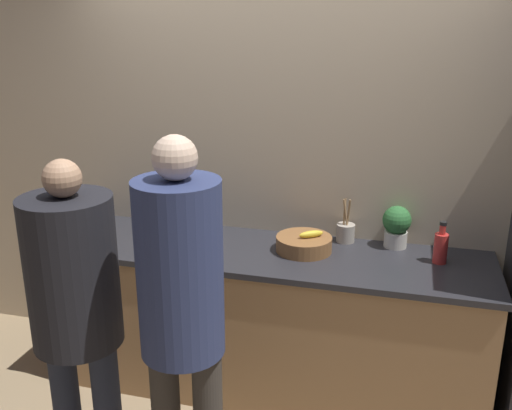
{
  "coord_description": "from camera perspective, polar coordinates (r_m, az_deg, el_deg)",
  "views": [
    {
      "loc": [
        0.74,
        -2.6,
        2.19
      ],
      "look_at": [
        0.0,
        0.16,
        1.26
      ],
      "focal_mm": 40.0,
      "sensor_mm": 36.0,
      "label": 1
    }
  ],
  "objects": [
    {
      "name": "fruit_bowl",
      "position": [
        3.32,
        4.83,
        -3.86
      ],
      "size": [
        0.32,
        0.32,
        0.13
      ],
      "color": "brown",
      "rests_on": "counter"
    },
    {
      "name": "wall_back",
      "position": [
        3.54,
        2.48,
        3.5
      ],
      "size": [
        5.2,
        0.06,
        2.6
      ],
      "color": "#C6B293",
      "rests_on": "ground_plane"
    },
    {
      "name": "bottle_green",
      "position": [
        3.66,
        -8.04,
        -0.95
      ],
      "size": [
        0.06,
        0.06,
        0.25
      ],
      "color": "#236033",
      "rests_on": "counter"
    },
    {
      "name": "bottle_red",
      "position": [
        3.3,
        17.99,
        -3.99
      ],
      "size": [
        0.08,
        0.08,
        0.24
      ],
      "color": "red",
      "rests_on": "counter"
    },
    {
      "name": "cup_red",
      "position": [
        3.39,
        -10.18,
        -3.57
      ],
      "size": [
        0.09,
        0.09,
        0.1
      ],
      "color": "#A33D33",
      "rests_on": "counter"
    },
    {
      "name": "utensil_crock",
      "position": [
        3.48,
        8.94,
        -2.67
      ],
      "size": [
        0.11,
        0.11,
        0.27
      ],
      "color": "#ADA393",
      "rests_on": "counter"
    },
    {
      "name": "person_center",
      "position": [
        2.41,
        -7.47,
        -9.85
      ],
      "size": [
        0.35,
        0.35,
        1.78
      ],
      "color": "#38332D",
      "rests_on": "ground_plane"
    },
    {
      "name": "counter",
      "position": [
        3.54,
        1.03,
        -11.26
      ],
      "size": [
        2.58,
        0.73,
        0.91
      ],
      "color": "#9E754C",
      "rests_on": "ground_plane"
    },
    {
      "name": "person_left",
      "position": [
        2.7,
        -17.64,
        -8.81
      ],
      "size": [
        0.4,
        0.4,
        1.64
      ],
      "color": "#232838",
      "rests_on": "ground_plane"
    },
    {
      "name": "potted_plant",
      "position": [
        3.44,
        13.87,
        -1.98
      ],
      "size": [
        0.17,
        0.17,
        0.25
      ],
      "color": "beige",
      "rests_on": "counter"
    }
  ]
}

